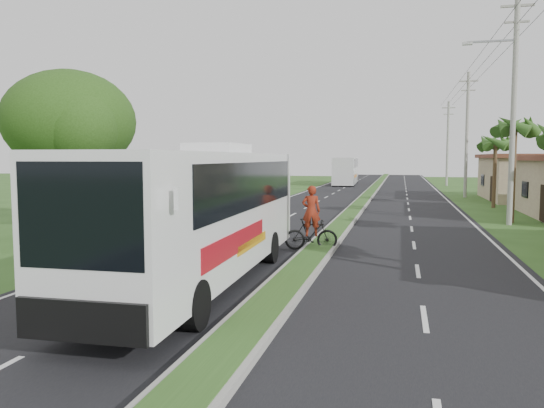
# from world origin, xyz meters

# --- Properties ---
(ground) EXTENTS (180.00, 180.00, 0.00)m
(ground) POSITION_xyz_m (0.00, 0.00, 0.00)
(ground) COLOR #2E511D
(ground) RESTS_ON ground
(road_asphalt) EXTENTS (14.00, 160.00, 0.02)m
(road_asphalt) POSITION_xyz_m (0.00, 20.00, 0.01)
(road_asphalt) COLOR black
(road_asphalt) RESTS_ON ground
(median_strip) EXTENTS (1.20, 160.00, 0.18)m
(median_strip) POSITION_xyz_m (0.00, 20.00, 0.10)
(median_strip) COLOR gray
(median_strip) RESTS_ON ground
(lane_edge_left) EXTENTS (0.12, 160.00, 0.01)m
(lane_edge_left) POSITION_xyz_m (-6.70, 20.00, 0.00)
(lane_edge_left) COLOR silver
(lane_edge_left) RESTS_ON ground
(lane_edge_right) EXTENTS (0.12, 160.00, 0.01)m
(lane_edge_right) POSITION_xyz_m (6.70, 20.00, 0.00)
(lane_edge_right) COLOR silver
(lane_edge_right) RESTS_ON ground
(shop_far) EXTENTS (8.60, 11.60, 3.82)m
(shop_far) POSITION_xyz_m (14.00, 36.00, 1.93)
(shop_far) COLOR tan
(shop_far) RESTS_ON ground
(palm_verge_c) EXTENTS (2.40, 2.40, 5.85)m
(palm_verge_c) POSITION_xyz_m (8.80, 19.00, 5.12)
(palm_verge_c) COLOR #473321
(palm_verge_c) RESTS_ON ground
(palm_verge_d) EXTENTS (2.40, 2.40, 5.25)m
(palm_verge_d) POSITION_xyz_m (9.30, 28.00, 4.55)
(palm_verge_d) COLOR #473321
(palm_verge_d) RESTS_ON ground
(shade_tree) EXTENTS (6.30, 6.00, 7.54)m
(shade_tree) POSITION_xyz_m (-12.11, 10.02, 5.03)
(shade_tree) COLOR #473321
(shade_tree) RESTS_ON ground
(utility_pole_b) EXTENTS (3.20, 0.28, 12.00)m
(utility_pole_b) POSITION_xyz_m (8.47, 18.00, 6.26)
(utility_pole_b) COLOR gray
(utility_pole_b) RESTS_ON ground
(utility_pole_c) EXTENTS (1.60, 0.28, 11.00)m
(utility_pole_c) POSITION_xyz_m (8.50, 38.00, 5.67)
(utility_pole_c) COLOR gray
(utility_pole_c) RESTS_ON ground
(utility_pole_d) EXTENTS (1.60, 0.28, 10.50)m
(utility_pole_d) POSITION_xyz_m (8.50, 58.00, 5.42)
(utility_pole_d) COLOR gray
(utility_pole_d) RESTS_ON ground
(coach_bus_main) EXTENTS (2.83, 12.23, 3.93)m
(coach_bus_main) POSITION_xyz_m (-2.31, 2.00, 2.16)
(coach_bus_main) COLOR white
(coach_bus_main) RESTS_ON ground
(coach_bus_far) EXTENTS (3.06, 12.18, 3.52)m
(coach_bus_far) POSITION_xyz_m (-4.11, 58.13, 2.00)
(coach_bus_far) COLOR silver
(coach_bus_far) RESTS_ON ground
(motorcyclist) EXTENTS (2.08, 0.98, 2.47)m
(motorcyclist) POSITION_xyz_m (-0.34, 7.96, 0.89)
(motorcyclist) COLOR black
(motorcyclist) RESTS_ON ground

